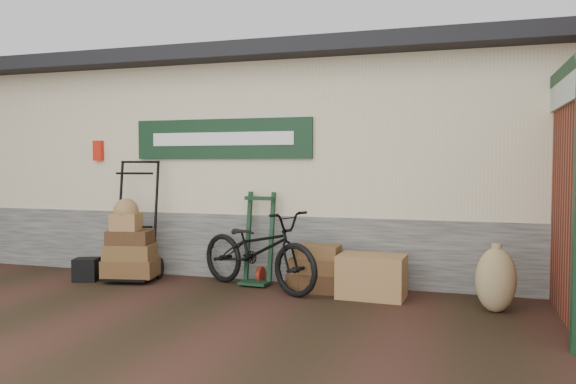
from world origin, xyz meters
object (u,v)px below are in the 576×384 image
Objects in this scene: porter_trolley at (135,219)px; wicker_hamper at (372,276)px; black_trunk at (86,270)px; green_barrow at (259,238)px; bicycle at (258,245)px; suitcase_stack at (316,267)px.

wicker_hamper is (3.31, -0.10, -0.58)m from porter_trolley.
black_trunk is (-0.58, -0.32, -0.69)m from porter_trolley.
green_barrow is 0.63× the size of bicycle.
green_barrow reaches higher than suitcase_stack.
wicker_hamper is at bearing -67.16° from bicycle.
bicycle is (-1.46, 0.02, 0.31)m from wicker_hamper.
porter_trolley is 0.95m from black_trunk.
green_barrow reaches higher than wicker_hamper.
bicycle is (2.42, 0.23, 0.41)m from black_trunk.
porter_trolley is 1.87m from bicycle.
green_barrow is 2.43m from black_trunk.
porter_trolley is 2.51× the size of suitcase_stack.
green_barrow reaches higher than bicycle.
bicycle is (1.85, -0.08, -0.28)m from porter_trolley.
porter_trolley is at bearing 28.72° from black_trunk.
porter_trolley is at bearing 178.21° from wicker_hamper.
porter_trolley is 1.37× the size of green_barrow.
black_trunk is (-3.15, -0.36, -0.14)m from suitcase_stack.
black_trunk is at bearing 119.12° from bicycle.
black_trunk is 2.47m from bicycle.
wicker_hamper is 1.49m from bicycle.
porter_trolley is 2.13× the size of wicker_hamper.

